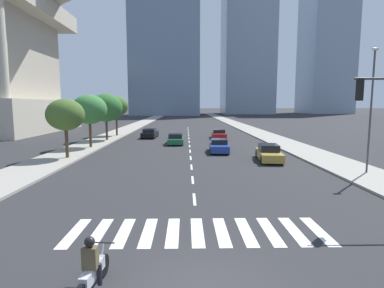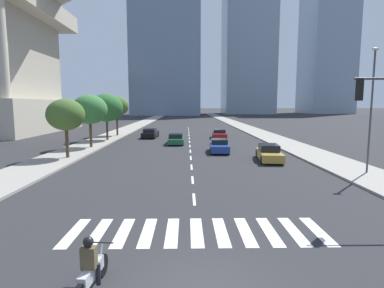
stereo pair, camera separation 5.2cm
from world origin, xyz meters
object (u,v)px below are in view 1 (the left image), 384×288
object	(u,v)px
street_lamp_east	(371,102)
street_tree_third	(106,108)
sedan_red_1	(219,134)
sedan_black_2	(150,133)
sedan_green_3	(175,139)
sedan_gold_4	(269,153)
street_tree_nearest	(65,115)
street_tree_fourth	(116,106)
sedan_blue_0	(219,146)
motorcycle_lead	(92,270)
street_tree_second	(89,110)

from	to	relation	value
street_lamp_east	street_tree_third	distance (m)	29.93
sedan_red_1	sedan_black_2	world-z (taller)	sedan_black_2
sedan_black_2	sedan_green_3	size ratio (longest dim) A/B	1.09
sedan_gold_4	sedan_red_1	bearing A→B (deg)	-166.61
street_lamp_east	street_tree_nearest	distance (m)	23.24
sedan_black_2	street_tree_fourth	size ratio (longest dim) A/B	0.81
street_tree_nearest	street_tree_third	world-z (taller)	street_tree_third
sedan_red_1	sedan_gold_4	distance (m)	17.62
sedan_red_1	sedan_blue_0	bearing A→B (deg)	-3.48
motorcycle_lead	street_tree_third	xyz separation A→B (m)	(-7.87, 32.88, 3.67)
street_tree_third	sedan_red_1	bearing A→B (deg)	11.11
sedan_gold_4	street_tree_third	xyz separation A→B (m)	(-17.15, 14.55, 3.64)
sedan_blue_0	sedan_red_1	bearing A→B (deg)	177.18
sedan_green_3	sedan_gold_4	size ratio (longest dim) A/B	0.91
motorcycle_lead	sedan_green_3	xyz separation A→B (m)	(1.09, 29.41, -0.01)
sedan_red_1	street_tree_fourth	xyz separation A→B (m)	(-14.80, 2.94, 3.84)
street_lamp_east	street_tree_third	world-z (taller)	street_lamp_east
street_tree_nearest	street_tree_fourth	world-z (taller)	street_tree_fourth
sedan_blue_0	street_tree_fourth	world-z (taller)	street_tree_fourth
street_lamp_east	street_tree_second	xyz separation A→B (m)	(-22.33, 13.02, -0.69)
street_tree_nearest	sedan_black_2	bearing A→B (deg)	73.54
sedan_blue_0	street_tree_second	bearing A→B (deg)	-99.08
sedan_blue_0	street_lamp_east	size ratio (longest dim) A/B	0.54
sedan_green_3	street_tree_fourth	world-z (taller)	street_tree_fourth
sedan_green_3	street_tree_third	world-z (taller)	street_tree_third
sedan_gold_4	street_tree_nearest	xyz separation A→B (m)	(-17.15, 1.00, 3.18)
street_tree_nearest	sedan_green_3	bearing A→B (deg)	48.39
sedan_gold_4	street_tree_nearest	size ratio (longest dim) A/B	0.95
sedan_black_2	street_lamp_east	xyz separation A→B (m)	(17.22, -23.64, 4.22)
street_tree_nearest	street_tree_fourth	distance (m)	19.41
sedan_blue_0	sedan_gold_4	xyz separation A→B (m)	(3.68, -4.74, 0.02)
street_tree_third	sedan_gold_4	bearing A→B (deg)	-40.32
motorcycle_lead	sedan_blue_0	distance (m)	23.73
sedan_blue_0	sedan_green_3	xyz separation A→B (m)	(-4.52, 6.35, -0.02)
motorcycle_lead	sedan_red_1	distance (m)	36.45
street_tree_second	sedan_blue_0	bearing A→B (deg)	-12.23
sedan_black_2	street_tree_nearest	world-z (taller)	street_tree_nearest
sedan_red_1	sedan_black_2	bearing A→B (deg)	-92.34
motorcycle_lead	sedan_black_2	distance (m)	36.71
street_tree_fourth	sedan_green_3	bearing A→B (deg)	-46.15
sedan_blue_0	street_tree_fourth	size ratio (longest dim) A/B	0.76
motorcycle_lead	street_tree_third	bearing A→B (deg)	18.48
sedan_red_1	street_tree_nearest	xyz separation A→B (m)	(-14.80, -16.46, 3.22)
sedan_blue_0	sedan_black_2	world-z (taller)	sedan_black_2
street_lamp_east	street_tree_nearest	xyz separation A→B (m)	(-22.33, 6.36, -1.03)
motorcycle_lead	street_tree_second	xyz separation A→B (m)	(-7.87, 25.98, 3.55)
motorcycle_lead	street_lamp_east	size ratio (longest dim) A/B	0.26
sedan_green_3	street_tree_fourth	xyz separation A→B (m)	(-8.95, 9.32, 3.84)
street_lamp_east	street_tree_second	size ratio (longest dim) A/B	1.46
street_tree_fourth	motorcycle_lead	bearing A→B (deg)	-78.52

